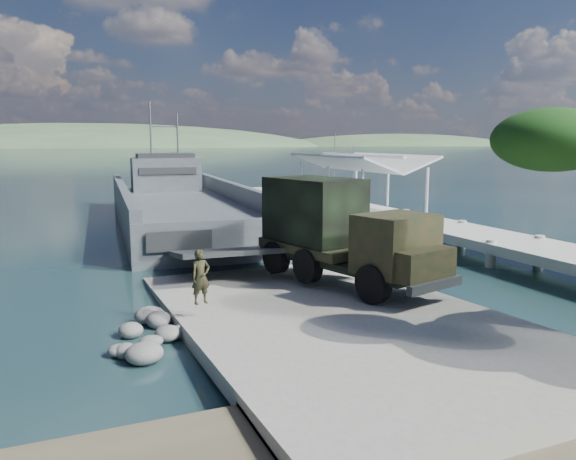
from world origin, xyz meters
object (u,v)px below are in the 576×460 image
object	(u,v)px
sailboat_near	(354,208)
soldier	(201,288)
pier	(367,204)
military_truck	(339,231)
landing_craft	(182,213)
sailboat_far	(335,195)

from	to	relation	value
sailboat_near	soldier	bearing A→B (deg)	-134.45
pier	military_truck	xyz separation A→B (m)	(-10.79, -15.95, 0.97)
landing_craft	sailboat_far	xyz separation A→B (m)	(19.64, 12.83, -0.47)
landing_craft	military_truck	world-z (taller)	landing_craft
pier	landing_craft	bearing A→B (deg)	155.92
military_truck	sailboat_far	bearing A→B (deg)	47.87
landing_craft	military_truck	xyz separation A→B (m)	(1.88, -21.61, 1.72)
soldier	sailboat_near	distance (m)	32.63
landing_craft	sailboat_far	distance (m)	23.46
pier	sailboat_far	bearing A→B (deg)	69.33
soldier	sailboat_near	bearing A→B (deg)	39.89
soldier	sailboat_far	size ratio (longest dim) A/B	0.25
sailboat_near	sailboat_far	xyz separation A→B (m)	(3.96, 11.22, 0.07)
pier	sailboat_far	world-z (taller)	sailboat_far
military_truck	sailboat_far	xyz separation A→B (m)	(17.76, 34.44, -2.18)
pier	sailboat_near	size ratio (longest dim) A/B	7.26
military_truck	sailboat_near	distance (m)	27.10
landing_craft	sailboat_near	xyz separation A→B (m)	(15.68, 1.60, -0.54)
landing_craft	soldier	world-z (taller)	landing_craft
landing_craft	soldier	xyz separation A→B (m)	(-4.51, -24.00, 0.55)
landing_craft	sailboat_near	bearing A→B (deg)	10.05
soldier	sailboat_near	size ratio (longest dim) A/B	0.30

